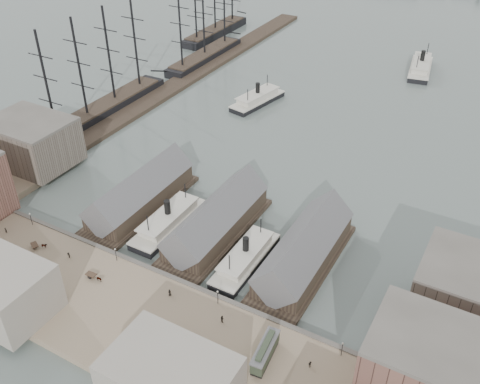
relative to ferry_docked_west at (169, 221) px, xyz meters
The scene contains 32 objects.
ground 18.23m from the ferry_docked_west, 44.07° to the right, with size 900.00×900.00×0.00m, color #53605C.
quay 35.10m from the ferry_docked_west, 68.25° to the right, with size 180.00×30.00×2.00m, color #8A755D.
seawall 22.06m from the ferry_docked_west, 53.83° to the right, with size 180.00×1.20×2.30m, color #59544C.
west_wharf 103.29m from the ferry_docked_west, 122.18° to the left, with size 10.00×220.00×1.60m, color #2D231C.
ferry_shed_west 13.90m from the ferry_docked_west, 161.71° to the left, with size 14.00×42.00×12.60m.
ferry_shed_center 13.90m from the ferry_docked_west, 18.29° to the left, with size 14.00×42.00×12.60m.
ferry_shed_east 39.31m from the ferry_docked_west, ahead, with size 14.00×42.00×12.60m.
warehouse_west_back 57.65m from the ferry_docked_west, behind, with size 26.00×20.00×14.00m, color #60564C.
street_bldg_center 55.67m from the ferry_docked_west, 53.49° to the right, with size 24.00×16.00×10.00m, color gray.
lamp_post_far_w 37.60m from the ferry_docked_west, 148.53° to the right, with size 0.44×0.44×3.92m.
lamp_post_near_w 19.84m from the ferry_docked_west, 95.83° to the right, with size 0.44×0.44×3.92m.
lamp_post_near_e 34.26m from the ferry_docked_west, 34.97° to the right, with size 0.44×0.44×3.92m.
lamp_post_far_e 61.27m from the ferry_docked_west, 18.66° to the right, with size 0.44×0.44×3.92m.
ferry_docked_west is the anchor object (origin of this frame).
ferry_docked_east 26.14m from the ferry_docked_west, ahead, with size 7.59×25.31×9.04m.
ferry_open_near 85.26m from the ferry_docked_west, 100.99° to the left, with size 12.95×27.54×9.47m.
ferry_open_mid 153.64m from the ferry_docked_west, 77.74° to the left, with size 13.66×30.81×10.62m.
sailing_ship_near 77.94m from the ferry_docked_west, 144.84° to the left, with size 9.74×67.10×40.04m.
sailing_ship_mid 128.85m from the ferry_docked_west, 118.04° to the left, with size 9.22×53.25×37.89m.
sailing_ship_far 166.77m from the ferry_docked_west, 117.12° to the left, with size 9.29×51.61×38.19m.
tram 52.70m from the ferry_docked_west, 32.24° to the right, with size 3.84×10.94×3.81m.
horse_cart_left 33.76m from the ferry_docked_west, 131.16° to the right, with size 4.72×3.33×1.55m.
horse_cart_center 27.57m from the ferry_docked_west, 93.55° to the right, with size 4.81×1.65×1.45m.
horse_cart_right 45.72m from the ferry_docked_west, 51.18° to the right, with size 4.54×1.51×1.51m.
pedestrian_0 43.67m from the ferry_docked_west, 144.04° to the right, with size 0.63×0.46×1.73m, color black.
pedestrian_1 43.93m from the ferry_docked_west, 125.83° to the right, with size 0.87×0.68×1.80m, color black.
pedestrian_2 28.10m from the ferry_docked_west, 118.21° to the right, with size 1.07×0.61×1.65m, color black.
pedestrian_3 35.06m from the ferry_docked_west, 98.27° to the right, with size 0.93×0.39×1.59m, color black.
pedestrian_4 28.50m from the ferry_docked_west, 53.70° to the right, with size 0.86×0.56×1.76m, color black.
pedestrian_5 40.21m from the ferry_docked_west, 53.98° to the right, with size 0.63×0.46×1.72m, color black.
pedestrian_6 39.70m from the ferry_docked_west, 36.91° to the right, with size 0.88×0.69×1.82m, color black.
pedestrian_8 59.18m from the ferry_docked_west, 25.41° to the right, with size 0.95×0.40×1.62m, color black.
Camera 1 is at (62.23, -80.37, 92.89)m, focal length 40.00 mm.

